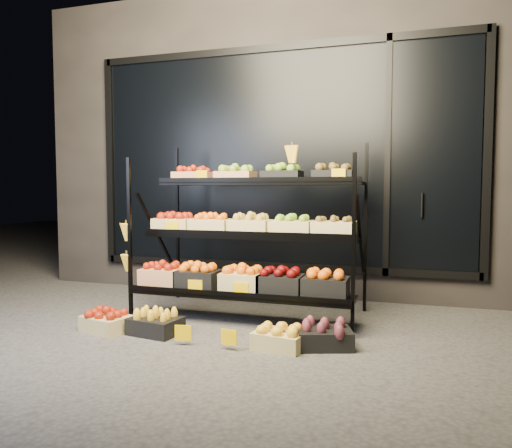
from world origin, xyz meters
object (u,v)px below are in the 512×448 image
(floor_crate_midleft, at_px, (155,323))
(floor_crate_midright, at_px, (280,337))
(floor_crate_left, at_px, (107,320))
(display_rack, at_px, (247,234))

(floor_crate_midleft, distance_m, floor_crate_midright, 1.09)
(floor_crate_left, xyz_separation_m, floor_crate_midright, (1.53, 0.00, -0.00))
(display_rack, distance_m, floor_crate_midleft, 1.18)
(display_rack, bearing_deg, floor_crate_midleft, -124.48)
(floor_crate_midright, bearing_deg, display_rack, 132.24)
(display_rack, xyz_separation_m, floor_crate_left, (-0.98, -0.84, -0.69))
(display_rack, xyz_separation_m, floor_crate_midright, (0.55, -0.84, -0.70))
(floor_crate_left, distance_m, floor_crate_midright, 1.53)
(display_rack, height_order, floor_crate_midleft, display_rack)
(floor_crate_midleft, xyz_separation_m, floor_crate_midright, (1.09, -0.05, -0.00))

